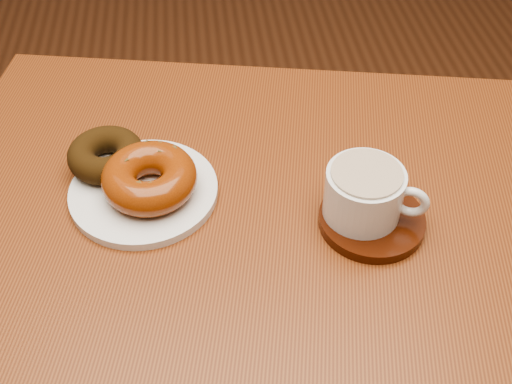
{
  "coord_description": "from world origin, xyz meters",
  "views": [
    {
      "loc": [
        0.01,
        -0.89,
        1.44
      ],
      "look_at": [
        0.08,
        -0.29,
        0.84
      ],
      "focal_mm": 45.0,
      "sensor_mm": 36.0,
      "label": 1
    }
  ],
  "objects": [
    {
      "name": "ground",
      "position": [
        0.0,
        0.0,
        0.0
      ],
      "size": [
        6.0,
        6.0,
        0.0
      ],
      "primitive_type": "plane",
      "color": "brown",
      "rests_on": "ground"
    },
    {
      "name": "cafe_table",
      "position": [
        0.06,
        -0.29,
        0.69
      ],
      "size": [
        0.98,
        0.81,
        0.82
      ],
      "rotation": [
        0.0,
        0.0,
        -0.2
      ],
      "color": "brown",
      "rests_on": "ground"
    },
    {
      "name": "donut_plate",
      "position": [
        -0.07,
        -0.26,
        0.82
      ],
      "size": [
        0.21,
        0.21,
        0.01
      ],
      "primitive_type": "cylinder",
      "rotation": [
        0.0,
        0.0,
        0.02
      ],
      "color": "silver",
      "rests_on": "cafe_table"
    },
    {
      "name": "donut_cinnamon",
      "position": [
        -0.12,
        -0.21,
        0.85
      ],
      "size": [
        0.13,
        0.13,
        0.04
      ],
      "primitive_type": "torus",
      "rotation": [
        0.0,
        0.0,
        -0.25
      ],
      "color": "black",
      "rests_on": "donut_plate"
    },
    {
      "name": "donut_caramel",
      "position": [
        -0.06,
        -0.26,
        0.85
      ],
      "size": [
        0.15,
        0.15,
        0.05
      ],
      "rotation": [
        0.0,
        0.0,
        -0.15
      ],
      "color": "#81360E",
      "rests_on": "donut_plate"
    },
    {
      "name": "saucer",
      "position": [
        0.23,
        -0.35,
        0.82
      ],
      "size": [
        0.15,
        0.15,
        0.01
      ],
      "primitive_type": "cylinder",
      "rotation": [
        0.0,
        0.0,
        -0.07
      ],
      "color": "#341307",
      "rests_on": "cafe_table"
    },
    {
      "name": "coffee_cup",
      "position": [
        0.21,
        -0.34,
        0.87
      ],
      "size": [
        0.13,
        0.1,
        0.07
      ],
      "rotation": [
        0.0,
        0.0,
        -0.42
      ],
      "color": "silver",
      "rests_on": "saucer"
    },
    {
      "name": "teaspoon",
      "position": [
        0.21,
        -0.3,
        0.84
      ],
      "size": [
        0.04,
        0.1,
        0.01
      ],
      "rotation": [
        0.0,
        0.0,
        -0.3
      ],
      "color": "silver",
      "rests_on": "saucer"
    }
  ]
}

